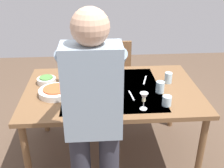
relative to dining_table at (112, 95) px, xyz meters
The scene contains 16 objects.
ground_plane 0.71m from the dining_table, ahead, with size 6.00×6.00×0.00m, color brown.
dining_table is the anchor object (origin of this frame).
chair_near 0.94m from the dining_table, 97.39° to the right, with size 0.40×0.40×0.91m.
person_server 0.85m from the dining_table, 77.49° to the left, with size 0.42×0.61×1.69m.
wine_bottle 0.50m from the dining_table, 20.46° to the right, with size 0.07×0.07×0.30m.
wine_glass_left 0.35m from the dining_table, 36.22° to the left, with size 0.07×0.07×0.15m.
wine_glass_right 0.48m from the dining_table, 121.20° to the left, with size 0.07×0.07×0.15m.
water_cup_near_left 0.46m from the dining_table, 166.99° to the left, with size 0.08×0.08×0.11m, color silver.
water_cup_near_right 0.58m from the dining_table, behind, with size 0.07×0.07×0.11m, color silver.
water_cup_far_left 0.56m from the dining_table, 142.66° to the left, with size 0.08×0.08×0.09m, color silver.
water_cup_far_right 0.47m from the dining_table, 34.19° to the left, with size 0.08×0.08×0.09m, color silver.
serving_bowl_pasta 0.53m from the dining_table, ahead, with size 0.30×0.30×0.07m.
side_bowl_salad 0.66m from the dining_table, 14.51° to the right, with size 0.18×0.18×0.07m.
dinner_plate_near 0.44m from the dining_table, 57.58° to the right, with size 0.23×0.23×0.01m, color white.
table_knife 0.39m from the dining_table, 154.71° to the right, with size 0.01×0.20×0.01m, color silver.
table_fork 0.23m from the dining_table, 138.13° to the left, with size 0.01×0.18×0.01m, color silver.
Camera 1 is at (0.16, 2.27, 1.95)m, focal length 43.49 mm.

